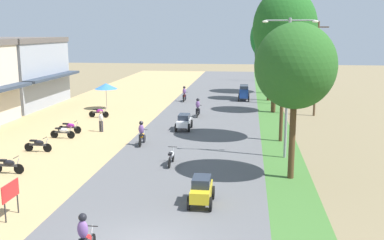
# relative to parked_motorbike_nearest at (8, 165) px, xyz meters

# --- Properties ---
(shophouse_mid) EXTENTS (8.56, 10.87, 6.90)m
(shophouse_mid) POSITION_rel_parked_motorbike_nearest_xyz_m (-10.86, 21.18, 2.91)
(shophouse_mid) COLOR #999EA8
(shophouse_mid) RESTS_ON ground
(parked_motorbike_nearest) EXTENTS (1.80, 0.54, 0.94)m
(parked_motorbike_nearest) POSITION_rel_parked_motorbike_nearest_xyz_m (0.00, 0.00, 0.00)
(parked_motorbike_nearest) COLOR black
(parked_motorbike_nearest) RESTS_ON dirt_shoulder
(parked_motorbike_second) EXTENTS (1.80, 0.54, 0.94)m
(parked_motorbike_second) POSITION_rel_parked_motorbike_nearest_xyz_m (-0.42, 4.39, 0.00)
(parked_motorbike_second) COLOR black
(parked_motorbike_second) RESTS_ON dirt_shoulder
(parked_motorbike_third) EXTENTS (1.80, 0.54, 0.94)m
(parked_motorbike_third) POSITION_rel_parked_motorbike_nearest_xyz_m (-0.34, 8.05, 0.00)
(parked_motorbike_third) COLOR black
(parked_motorbike_third) RESTS_ON dirt_shoulder
(parked_motorbike_fourth) EXTENTS (1.80, 0.54, 0.94)m
(parked_motorbike_fourth) POSITION_rel_parked_motorbike_nearest_xyz_m (-0.48, 9.65, 0.00)
(parked_motorbike_fourth) COLOR black
(parked_motorbike_fourth) RESTS_ON dirt_shoulder
(parked_motorbike_fifth) EXTENTS (1.80, 0.54, 0.94)m
(parked_motorbike_fifth) POSITION_rel_parked_motorbike_nearest_xyz_m (-0.34, 15.94, 0.00)
(parked_motorbike_fifth) COLOR black
(parked_motorbike_fifth) RESTS_ON dirt_shoulder
(street_signboard) EXTENTS (0.06, 1.30, 1.50)m
(street_signboard) POSITION_rel_parked_motorbike_nearest_xyz_m (3.16, -5.43, 0.55)
(street_signboard) COLOR #262628
(street_signboard) RESTS_ON dirt_shoulder
(vendor_umbrella) EXTENTS (2.20, 2.20, 2.52)m
(vendor_umbrella) POSITION_rel_parked_motorbike_nearest_xyz_m (-1.03, 20.26, 1.75)
(vendor_umbrella) COLOR #99999E
(vendor_umbrella) RESTS_ON dirt_shoulder
(pedestrian_on_shoulder) EXTENTS (0.40, 0.31, 1.62)m
(pedestrian_on_shoulder) POSITION_rel_parked_motorbike_nearest_xyz_m (1.67, 10.45, 0.41)
(pedestrian_on_shoulder) COLOR #33333D
(pedestrian_on_shoulder) RESTS_ON dirt_shoulder
(median_tree_nearest) EXTENTS (4.06, 4.06, 7.95)m
(median_tree_nearest) POSITION_rel_parked_motorbike_nearest_xyz_m (14.93, 1.16, 5.29)
(median_tree_nearest) COLOR #4C351E
(median_tree_nearest) RESTS_ON median_strip
(median_tree_second) EXTENTS (4.24, 4.24, 10.33)m
(median_tree_second) POSITION_rel_parked_motorbike_nearest_xyz_m (14.94, 9.19, 7.16)
(median_tree_second) COLOR #4C351E
(median_tree_second) RESTS_ON median_strip
(median_tree_third) EXTENTS (3.75, 3.75, 7.78)m
(median_tree_third) POSITION_rel_parked_motorbike_nearest_xyz_m (15.01, 20.62, 5.02)
(median_tree_third) COLOR #4C351E
(median_tree_third) RESTS_ON median_strip
(median_tree_fourth) EXTENTS (3.22, 3.22, 9.13)m
(median_tree_fourth) POSITION_rel_parked_motorbike_nearest_xyz_m (14.84, 27.85, 6.89)
(median_tree_fourth) COLOR #4C351E
(median_tree_fourth) RESTS_ON median_strip
(median_tree_fifth) EXTENTS (4.44, 4.44, 9.51)m
(median_tree_fifth) POSITION_rel_parked_motorbike_nearest_xyz_m (14.93, 33.90, 6.21)
(median_tree_fifth) COLOR #4C351E
(median_tree_fifth) RESTS_ON median_strip
(streetlamp_near) EXTENTS (3.16, 0.20, 8.25)m
(streetlamp_near) POSITION_rel_parked_motorbike_nearest_xyz_m (14.92, 5.04, 4.23)
(streetlamp_near) COLOR gray
(streetlamp_near) RESTS_ON median_strip
(streetlamp_mid) EXTENTS (3.16, 0.20, 8.43)m
(streetlamp_mid) POSITION_rel_parked_motorbike_nearest_xyz_m (14.92, 46.74, 4.33)
(streetlamp_mid) COLOR gray
(streetlamp_mid) RESTS_ON median_strip
(utility_pole_near) EXTENTS (1.80, 0.20, 9.12)m
(utility_pole_near) POSITION_rel_parked_motorbike_nearest_xyz_m (17.58, 25.14, 4.20)
(utility_pole_near) COLOR brown
(utility_pole_near) RESTS_ON ground
(utility_pole_far) EXTENTS (1.80, 0.20, 8.39)m
(utility_pole_far) POSITION_rel_parked_motorbike_nearest_xyz_m (18.60, 19.51, 3.83)
(utility_pole_far) COLOR brown
(utility_pole_far) RESTS_ON ground
(car_hatchback_yellow) EXTENTS (1.04, 2.00, 1.23)m
(car_hatchback_yellow) POSITION_rel_parked_motorbike_nearest_xyz_m (10.71, -3.05, 0.19)
(car_hatchback_yellow) COLOR gold
(car_hatchback_yellow) RESTS_ON road_strip
(car_sedan_white) EXTENTS (1.10, 2.26, 1.19)m
(car_sedan_white) POSITION_rel_parked_motorbike_nearest_xyz_m (7.79, 11.91, 0.19)
(car_sedan_white) COLOR silver
(car_sedan_white) RESTS_ON road_strip
(car_van_blue) EXTENTS (1.19, 2.41, 1.67)m
(car_van_blue) POSITION_rel_parked_motorbike_nearest_xyz_m (12.19, 27.37, 0.47)
(car_van_blue) COLOR navy
(car_van_blue) RESTS_ON road_strip
(motorbike_foreground_rider) EXTENTS (0.54, 1.80, 1.66)m
(motorbike_foreground_rider) POSITION_rel_parked_motorbike_nearest_xyz_m (7.36, -8.37, 0.30)
(motorbike_foreground_rider) COLOR black
(motorbike_foreground_rider) RESTS_ON road_strip
(motorbike_ahead_second) EXTENTS (0.54, 1.80, 0.94)m
(motorbike_ahead_second) POSITION_rel_parked_motorbike_nearest_xyz_m (8.39, 2.66, 0.02)
(motorbike_ahead_second) COLOR black
(motorbike_ahead_second) RESTS_ON road_strip
(motorbike_ahead_third) EXTENTS (0.54, 1.80, 1.66)m
(motorbike_ahead_third) POSITION_rel_parked_motorbike_nearest_xyz_m (5.68, 6.84, 0.30)
(motorbike_ahead_third) COLOR black
(motorbike_ahead_third) RESTS_ON road_strip
(motorbike_ahead_fourth) EXTENTS (0.54, 1.80, 1.66)m
(motorbike_ahead_fourth) POSITION_rel_parked_motorbike_nearest_xyz_m (8.25, 17.39, 0.30)
(motorbike_ahead_fourth) COLOR black
(motorbike_ahead_fourth) RESTS_ON road_strip
(motorbike_ahead_fifth) EXTENTS (0.54, 1.80, 1.66)m
(motorbike_ahead_fifth) POSITION_rel_parked_motorbike_nearest_xyz_m (5.83, 25.92, 0.30)
(motorbike_ahead_fifth) COLOR black
(motorbike_ahead_fifth) RESTS_ON road_strip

